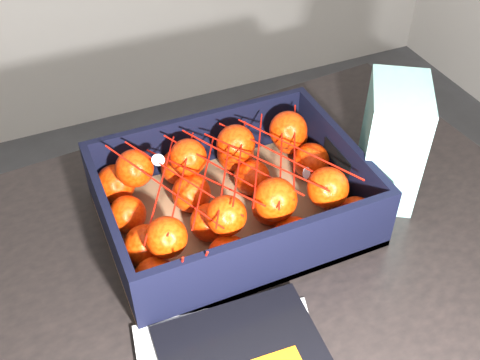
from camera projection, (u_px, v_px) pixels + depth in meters
name	position (u px, v px, depth m)	size (l,w,h in m)	color
room_shell	(111.00, 84.00, 0.33)	(3.54, 3.54, 2.50)	beige
table	(207.00, 328.00, 0.90)	(1.26, 0.89, 0.75)	black
produce_crate	(233.00, 204.00, 0.92)	(0.40, 0.30, 0.11)	brown
clementine_heap	(233.00, 192.00, 0.90)	(0.39, 0.29, 0.11)	red
mesh_net	(229.00, 172.00, 0.86)	(0.33, 0.27, 0.09)	#BF1007
retail_carton	(392.00, 142.00, 0.93)	(0.09, 0.13, 0.20)	white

